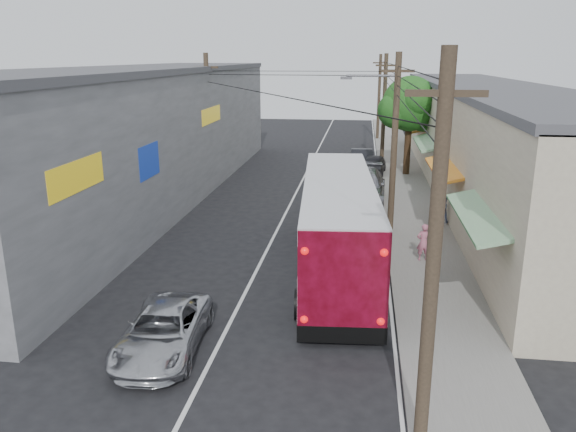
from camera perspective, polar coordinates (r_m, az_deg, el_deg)
name	(u,v)px	position (r m, az deg, el deg)	size (l,w,h in m)	color
ground	(203,377)	(14.94, -8.66, -15.82)	(120.00, 120.00, 0.00)	black
sidewalk	(408,195)	(33.18, 12.05, 2.07)	(3.00, 80.00, 0.12)	slate
building_right	(486,139)	(35.20, 19.48, 7.43)	(7.09, 40.00, 6.25)	beige
building_left	(142,133)	(32.82, -14.63, 8.15)	(7.20, 36.00, 7.25)	gray
utility_poles	(351,123)	(32.69, 6.45, 9.37)	(11.80, 45.28, 8.00)	#473828
street_tree	(411,106)	(38.41, 12.38, 10.89)	(4.40, 4.00, 6.60)	#3F2B19
coach_bus	(338,224)	(20.95, 5.06, -0.83)	(3.46, 12.18, 3.47)	silver
jeepney	(163,331)	(15.97, -12.55, -11.30)	(2.02, 4.39, 1.22)	silver
parked_suv	(361,187)	(30.83, 7.41, 2.91)	(2.60, 6.40, 1.86)	gray
parked_car_mid	(373,165)	(38.82, 8.68, 5.13)	(1.53, 3.81, 1.30)	#242529
parked_car_far	(362,160)	(40.37, 7.51, 5.68)	(1.50, 4.31, 1.42)	black
pedestrian_near	(423,242)	(22.42, 13.60, -2.60)	(0.54, 0.35, 1.48)	#C46782
pedestrian_far	(440,204)	(27.72, 15.23, 1.19)	(0.88, 0.69, 1.81)	#8293BD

